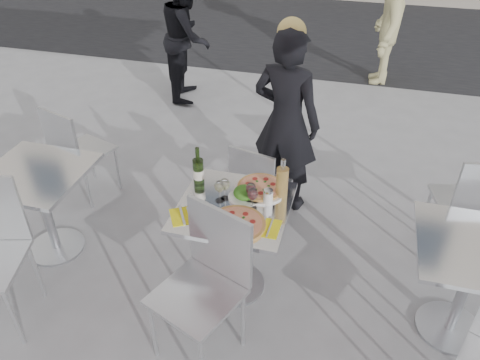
% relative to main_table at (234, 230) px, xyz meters
% --- Properties ---
extents(ground, '(80.00, 80.00, 0.00)m').
position_rel_main_table_xyz_m(ground, '(0.00, 0.00, -0.54)').
color(ground, slate).
extents(street_asphalt, '(24.00, 5.00, 0.00)m').
position_rel_main_table_xyz_m(street_asphalt, '(0.00, 6.50, -0.54)').
color(street_asphalt, black).
rests_on(street_asphalt, ground).
extents(main_table, '(0.72, 0.72, 0.75)m').
position_rel_main_table_xyz_m(main_table, '(0.00, 0.00, 0.00)').
color(main_table, '#B7BABF').
rests_on(main_table, ground).
extents(side_table_left, '(0.72, 0.72, 0.75)m').
position_rel_main_table_xyz_m(side_table_left, '(-1.50, 0.00, 0.00)').
color(side_table_left, '#B7BABF').
rests_on(side_table_left, ground).
extents(side_table_right, '(0.72, 0.72, 0.75)m').
position_rel_main_table_xyz_m(side_table_right, '(1.50, 0.00, 0.00)').
color(side_table_right, '#B7BABF').
rests_on(side_table_right, ground).
extents(chair_far, '(0.47, 0.47, 0.84)m').
position_rel_main_table_xyz_m(chair_far, '(0.01, 0.62, -0.04)').
color(chair_far, silver).
rests_on(chair_far, ground).
extents(chair_near, '(0.60, 0.61, 1.01)m').
position_rel_main_table_xyz_m(chair_near, '(-0.03, -0.49, 0.06)').
color(chair_near, silver).
rests_on(chair_near, ground).
extents(side_chair_lfar, '(0.53, 0.54, 0.92)m').
position_rel_main_table_xyz_m(side_chair_lfar, '(-1.64, 0.68, 0.00)').
color(side_chair_lfar, silver).
rests_on(side_chair_lfar, ground).
extents(side_chair_rfar, '(0.54, 0.55, 0.99)m').
position_rel_main_table_xyz_m(side_chair_rfar, '(1.60, 0.69, 0.05)').
color(side_chair_rfar, silver).
rests_on(side_chair_rfar, ground).
extents(woman_diner, '(0.66, 0.52, 1.61)m').
position_rel_main_table_xyz_m(woman_diner, '(0.13, 1.12, 0.27)').
color(woman_diner, black).
rests_on(woman_diner, ground).
extents(pedestrian_a, '(0.74, 0.87, 1.57)m').
position_rel_main_table_xyz_m(pedestrian_a, '(-1.47, 3.05, 0.25)').
color(pedestrian_a, black).
rests_on(pedestrian_a, ground).
extents(pedestrian_b, '(0.69, 1.12, 1.68)m').
position_rel_main_table_xyz_m(pedestrian_b, '(0.88, 4.18, 0.30)').
color(pedestrian_b, tan).
rests_on(pedestrian_b, ground).
extents(pizza_near, '(0.36, 0.36, 0.02)m').
position_rel_main_table_xyz_m(pizza_near, '(0.07, -0.19, 0.22)').
color(pizza_near, tan).
rests_on(pizza_near, main_table).
extents(pizza_far, '(0.36, 0.36, 0.03)m').
position_rel_main_table_xyz_m(pizza_far, '(0.13, 0.22, 0.23)').
color(pizza_far, white).
rests_on(pizza_far, main_table).
extents(salad_plate, '(0.22, 0.22, 0.09)m').
position_rel_main_table_xyz_m(salad_plate, '(0.05, 0.09, 0.25)').
color(salad_plate, white).
rests_on(salad_plate, main_table).
extents(wine_bottle, '(0.07, 0.08, 0.29)m').
position_rel_main_table_xyz_m(wine_bottle, '(-0.30, 0.16, 0.32)').
color(wine_bottle, '#314F1D').
rests_on(wine_bottle, main_table).
extents(carafe, '(0.08, 0.08, 0.29)m').
position_rel_main_table_xyz_m(carafe, '(0.28, 0.18, 0.33)').
color(carafe, '#E0B85F').
rests_on(carafe, main_table).
extents(sugar_shaker, '(0.06, 0.06, 0.11)m').
position_rel_main_table_xyz_m(sugar_shaker, '(0.21, 0.08, 0.26)').
color(sugar_shaker, white).
rests_on(sugar_shaker, main_table).
extents(wineglass_white_a, '(0.07, 0.07, 0.16)m').
position_rel_main_table_xyz_m(wineglass_white_a, '(-0.10, 0.02, 0.32)').
color(wineglass_white_a, white).
rests_on(wineglass_white_a, main_table).
extents(wineglass_white_b, '(0.07, 0.07, 0.16)m').
position_rel_main_table_xyz_m(wineglass_white_b, '(-0.08, 0.06, 0.32)').
color(wineglass_white_b, white).
rests_on(wineglass_white_b, main_table).
extents(wineglass_red_a, '(0.07, 0.07, 0.16)m').
position_rel_main_table_xyz_m(wineglass_red_a, '(0.12, 0.00, 0.32)').
color(wineglass_red_a, white).
rests_on(wineglass_red_a, main_table).
extents(wineglass_red_b, '(0.07, 0.07, 0.16)m').
position_rel_main_table_xyz_m(wineglass_red_b, '(0.10, 0.05, 0.32)').
color(wineglass_red_b, white).
rests_on(wineglass_red_b, main_table).
extents(napkin_left, '(0.25, 0.25, 0.01)m').
position_rel_main_table_xyz_m(napkin_left, '(-0.27, -0.19, 0.21)').
color(napkin_left, '#F3F115').
rests_on(napkin_left, main_table).
extents(napkin_right, '(0.18, 0.20, 0.01)m').
position_rel_main_table_xyz_m(napkin_right, '(0.24, -0.16, 0.21)').
color(napkin_right, '#F3F115').
rests_on(napkin_right, main_table).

